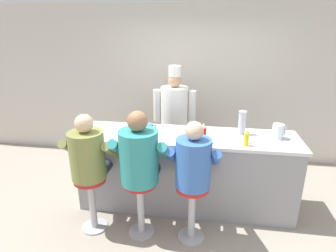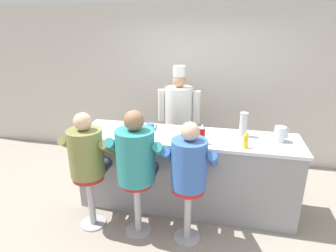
# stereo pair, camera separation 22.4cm
# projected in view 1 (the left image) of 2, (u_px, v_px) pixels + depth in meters

# --- Properties ---
(ground_plane) EXTENTS (20.00, 20.00, 0.00)m
(ground_plane) POSITION_uv_depth(u_px,v_px,m) (182.00, 220.00, 3.55)
(ground_plane) COLOR #9E9384
(wall_back) EXTENTS (10.00, 0.06, 2.70)m
(wall_back) POSITION_uv_depth(u_px,v_px,m) (195.00, 85.00, 4.93)
(wall_back) COLOR beige
(wall_back) RESTS_ON ground_plane
(diner_counter) EXTENTS (2.80, 0.73, 1.02)m
(diner_counter) POSITION_uv_depth(u_px,v_px,m) (186.00, 170.00, 3.72)
(diner_counter) COLOR gray
(diner_counter) RESTS_ON ground_plane
(ketchup_bottle_red) EXTENTS (0.07, 0.07, 0.25)m
(ketchup_bottle_red) POSITION_uv_depth(u_px,v_px,m) (203.00, 134.00, 3.28)
(ketchup_bottle_red) COLOR red
(ketchup_bottle_red) RESTS_ON diner_counter
(mustard_bottle_yellow) EXTENTS (0.06, 0.06, 0.20)m
(mustard_bottle_yellow) POSITION_uv_depth(u_px,v_px,m) (246.00, 138.00, 3.20)
(mustard_bottle_yellow) COLOR yellow
(mustard_bottle_yellow) RESTS_ON diner_counter
(hot_sauce_bottle_orange) EXTENTS (0.03, 0.03, 0.15)m
(hot_sauce_bottle_orange) POSITION_uv_depth(u_px,v_px,m) (247.00, 138.00, 3.27)
(hot_sauce_bottle_orange) COLOR orange
(hot_sauce_bottle_orange) RESTS_ON diner_counter
(water_pitcher_clear) EXTENTS (0.16, 0.14, 0.18)m
(water_pitcher_clear) POSITION_uv_depth(u_px,v_px,m) (278.00, 131.00, 3.41)
(water_pitcher_clear) COLOR silver
(water_pitcher_clear) RESTS_ON diner_counter
(breakfast_plate) EXTENTS (0.23, 0.23, 0.05)m
(breakfast_plate) POSITION_uv_depth(u_px,v_px,m) (130.00, 137.00, 3.44)
(breakfast_plate) COLOR white
(breakfast_plate) RESTS_ON diner_counter
(cereal_bowl) EXTENTS (0.15, 0.15, 0.05)m
(cereal_bowl) POSITION_uv_depth(u_px,v_px,m) (197.00, 135.00, 3.49)
(cereal_bowl) COLOR #4C7FB7
(cereal_bowl) RESTS_ON diner_counter
(coffee_mug_white) EXTENTS (0.12, 0.08, 0.09)m
(coffee_mug_white) POSITION_uv_depth(u_px,v_px,m) (81.00, 133.00, 3.49)
(coffee_mug_white) COLOR white
(coffee_mug_white) RESTS_ON diner_counter
(coffee_mug_blue) EXTENTS (0.14, 0.10, 0.09)m
(coffee_mug_blue) POSITION_uv_depth(u_px,v_px,m) (150.00, 127.00, 3.69)
(coffee_mug_blue) COLOR #4C7AB2
(coffee_mug_blue) RESTS_ON diner_counter
(cup_stack_steel) EXTENTS (0.10, 0.10, 0.31)m
(cup_stack_steel) POSITION_uv_depth(u_px,v_px,m) (242.00, 123.00, 3.52)
(cup_stack_steel) COLOR #B7BABF
(cup_stack_steel) RESTS_ON diner_counter
(diner_seated_olive) EXTENTS (0.59, 0.58, 1.44)m
(diner_seated_olive) POSITION_uv_depth(u_px,v_px,m) (89.00, 159.00, 3.15)
(diner_seated_olive) COLOR #B2B5BA
(diner_seated_olive) RESTS_ON ground_plane
(diner_seated_teal) EXTENTS (0.64, 0.63, 1.50)m
(diner_seated_teal) POSITION_uv_depth(u_px,v_px,m) (140.00, 160.00, 3.06)
(diner_seated_teal) COLOR #B2B5BA
(diner_seated_teal) RESTS_ON ground_plane
(diner_seated_blue) EXTENTS (0.57, 0.57, 1.42)m
(diner_seated_blue) POSITION_uv_depth(u_px,v_px,m) (193.00, 167.00, 2.99)
(diner_seated_blue) COLOR #B2B5BA
(diner_seated_blue) RESTS_ON ground_plane
(cook_in_whites_near) EXTENTS (0.68, 0.44, 1.75)m
(cook_in_whites_near) POSITION_uv_depth(u_px,v_px,m) (174.00, 115.00, 4.55)
(cook_in_whites_near) COLOR #232328
(cook_in_whites_near) RESTS_ON ground_plane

